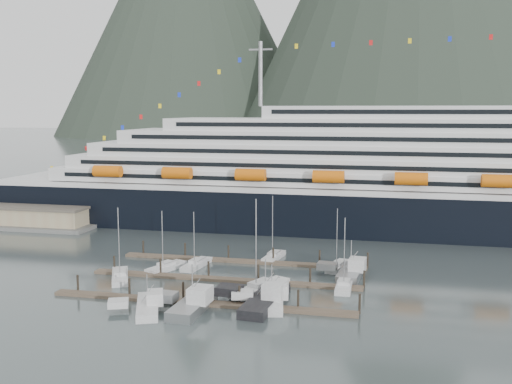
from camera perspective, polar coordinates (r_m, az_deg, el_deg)
ground at (r=100.91m, az=-0.85°, el=-9.10°), size 1600.00×1600.00×0.00m
cruise_ship at (r=149.83m, az=15.54°, el=0.89°), size 210.00×30.40×50.30m
warehouse at (r=167.97m, az=-21.74°, el=-2.03°), size 46.00×20.00×5.80m
dock_near at (r=93.02m, az=-5.35°, el=-10.42°), size 48.18×2.28×3.20m
dock_mid at (r=104.88m, az=-3.09°, el=-8.28°), size 48.18×2.28×3.20m
dock_far at (r=116.98m, az=-1.32°, el=-6.56°), size 48.18×2.28×3.20m
sailboat_a at (r=112.71m, az=-8.54°, el=-7.15°), size 5.46×9.36×11.67m
sailboat_b at (r=108.28m, az=-12.82°, el=-7.88°), size 6.87×10.45×13.34m
sailboat_c at (r=114.26m, az=-5.68°, el=-6.90°), size 3.57×9.47×11.09m
sailboat_d at (r=98.93m, az=0.45°, el=-9.18°), size 7.92×12.51×15.93m
sailboat_f at (r=119.51m, az=1.70°, el=-6.20°), size 3.41×8.82×13.23m
sailboat_g at (r=113.55m, az=7.80°, el=-7.04°), size 4.04×9.23×11.83m
sailboat_h at (r=101.30m, az=8.38°, el=-8.87°), size 2.63×8.71×12.52m
trawler_a at (r=91.09m, az=-10.38°, el=-10.58°), size 9.21×11.42×6.04m
trawler_b at (r=90.31m, az=-6.14°, el=-10.56°), size 9.13×11.97×7.70m
trawler_c at (r=92.28m, az=0.79°, el=-10.10°), size 11.04×15.60×7.86m
trawler_d at (r=92.43m, az=1.41°, el=-10.13°), size 8.97×12.04×6.90m
trawler_e at (r=108.31m, az=8.94°, el=-7.50°), size 8.70×11.40×7.26m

